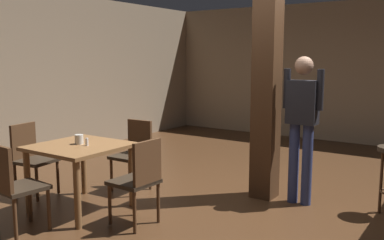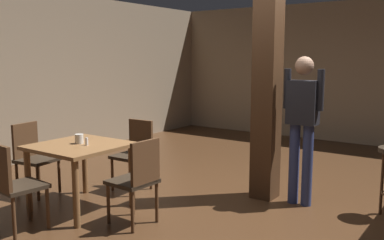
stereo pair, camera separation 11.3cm
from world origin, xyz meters
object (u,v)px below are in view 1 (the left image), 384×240
Objects in this scene: dining_table at (80,156)px; napkin_cup at (79,139)px; chair_north at (134,151)px; chair_south at (14,184)px; chair_east at (139,178)px; salt_shaker at (87,142)px; chair_west at (31,156)px; standing_person at (302,119)px.

dining_table is 8.78× the size of napkin_cup.
chair_north and chair_south have the same top height.
chair_south is at bearing -89.99° from chair_north.
chair_east reaches higher than dining_table.
chair_east is 10.44× the size of salt_shaker.
chair_north is 1.00× the size of chair_west.
chair_north is 0.94m from salt_shaker.
standing_person reaches higher than chair_south.
salt_shaker is at bearing 5.63° from dining_table.
chair_east is (0.86, -0.90, 0.00)m from chair_north.
standing_person is (1.98, 1.57, 0.38)m from dining_table.
salt_shaker is (0.99, 0.02, 0.28)m from chair_west.
chair_south is (0.00, -1.73, 0.00)m from chair_north.
dining_table is 0.87m from chair_east.
chair_south reaches higher than napkin_cup.
chair_north is 10.44× the size of salt_shaker.
dining_table is 0.90m from chair_north.
chair_east is (0.87, 0.00, -0.11)m from dining_table.
standing_person is at bearing 50.71° from chair_south.
salt_shaker is at bearing -140.07° from standing_person.
salt_shaker is (0.11, 0.01, 0.17)m from dining_table.
chair_north is 1.00× the size of chair_east.
dining_table is at bearing 0.60° from chair_west.
chair_east is at bearing -125.21° from standing_person.
salt_shaker is at bearing 179.30° from chair_east.
napkin_cup is at bearing 178.60° from chair_east.
chair_north is 1.24m from chair_east.
chair_east is at bearing 44.16° from chair_south.
chair_east is at bearing -1.40° from napkin_cup.
chair_north is at bearing -161.02° from standing_person.
standing_person is at bearing 39.93° from salt_shaker.
dining_table is 1.06× the size of chair_west.
napkin_cup is 2.54m from standing_person.
salt_shaker is (0.10, -0.89, 0.28)m from chair_north.
chair_south is 3.15m from standing_person.
chair_south is at bearing -89.55° from dining_table.
chair_west is at bearing -179.40° from dining_table.
standing_person is (2.01, 1.55, 0.20)m from napkin_cup.
chair_north is at bearing 89.60° from dining_table.
chair_west and chair_east have the same top height.
standing_person reaches higher than napkin_cup.
napkin_cup is 0.14m from salt_shaker.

